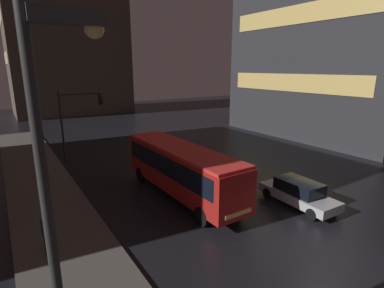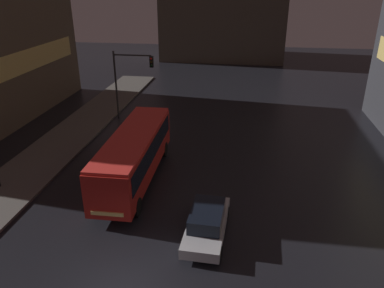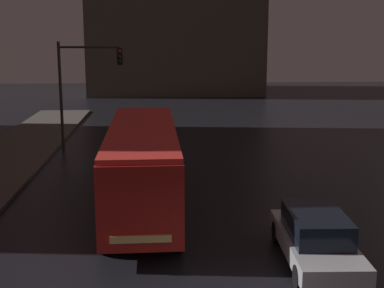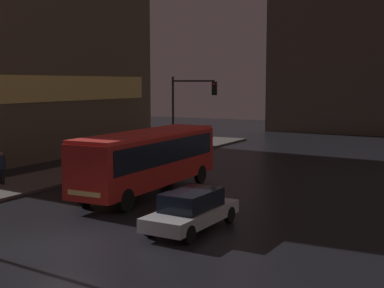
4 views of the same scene
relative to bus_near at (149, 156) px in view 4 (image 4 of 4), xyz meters
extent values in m
plane|color=black|center=(1.94, -8.64, -1.90)|extent=(120.00, 120.00, 0.00)
cube|color=#56514C|center=(-7.06, 1.36, -1.82)|extent=(4.00, 48.00, 0.15)
cube|color=brown|center=(-16.97, 8.86, 5.52)|extent=(10.00, 20.80, 14.82)
cube|color=#EAC66B|center=(-12.02, 8.86, 3.14)|extent=(0.24, 17.68, 1.80)
cube|color=#4C4238|center=(2.37, 40.84, 9.68)|extent=(18.00, 12.00, 23.15)
cube|color=beige|center=(-6.58, 40.84, 7.16)|extent=(0.24, 10.20, 1.80)
cube|color=beige|center=(-6.58, 40.84, 13.03)|extent=(0.24, 10.20, 1.80)
cube|color=#AD1E19|center=(0.00, 0.00, -0.16)|extent=(2.50, 10.06, 2.37)
cube|color=black|center=(0.00, 0.00, 0.27)|extent=(2.54, 9.26, 1.10)
cube|color=red|center=(0.00, 0.00, 1.10)|extent=(2.45, 9.86, 0.16)
cube|color=#F4CC72|center=(0.08, -5.03, -0.95)|extent=(1.64, 0.13, 0.20)
cylinder|color=black|center=(1.13, -3.59, -1.40)|extent=(0.27, 1.00, 1.00)
cylinder|color=black|center=(-1.01, -3.63, -1.40)|extent=(0.27, 1.00, 1.00)
cylinder|color=black|center=(1.01, 3.63, -1.40)|extent=(0.27, 1.00, 1.00)
cylinder|color=black|center=(-1.13, 3.60, -1.40)|extent=(0.27, 1.00, 1.00)
cube|color=#B7B7BC|center=(4.88, -4.72, -1.35)|extent=(1.93, 4.61, 0.50)
cube|color=black|center=(4.88, -4.72, -0.76)|extent=(1.59, 2.55, 0.67)
cylinder|color=black|center=(5.61, -6.32, -1.58)|extent=(0.23, 0.65, 0.64)
cylinder|color=black|center=(4.02, -6.26, -1.58)|extent=(0.23, 0.65, 0.64)
cylinder|color=black|center=(5.74, -3.18, -1.58)|extent=(0.23, 0.65, 0.64)
cylinder|color=black|center=(4.14, -3.12, -1.58)|extent=(0.23, 0.65, 0.64)
cylinder|color=black|center=(-7.82, -2.15, -1.34)|extent=(0.14, 0.14, 0.81)
cylinder|color=black|center=(-7.64, -2.15, -1.34)|extent=(0.14, 0.14, 0.81)
cylinder|color=#1E283D|center=(-7.73, -2.15, -0.60)|extent=(0.58, 0.58, 0.68)
sphere|color=#8C664C|center=(-7.73, -2.15, -0.15)|extent=(0.22, 0.22, 0.22)
cylinder|color=#2D2D2D|center=(-4.68, 10.61, 1.04)|extent=(0.16, 0.16, 5.87)
cylinder|color=#2D2D2D|center=(-3.08, 10.61, 3.67)|extent=(3.21, 0.12, 0.12)
cube|color=black|center=(-1.47, 10.61, 3.17)|extent=(0.30, 0.24, 0.90)
sphere|color=red|center=(-1.47, 10.47, 3.45)|extent=(0.18, 0.18, 0.18)
sphere|color=#3B2B07|center=(-1.47, 10.47, 3.17)|extent=(0.18, 0.18, 0.18)
sphere|color=black|center=(-1.47, 10.47, 2.89)|extent=(0.18, 0.18, 0.18)
camera|label=1|loc=(-8.73, -14.60, 5.72)|focal=28.00mm
camera|label=2|loc=(6.34, -19.37, 9.40)|focal=35.00mm
camera|label=3|loc=(0.63, -18.38, 4.36)|focal=50.00mm
camera|label=4|loc=(13.95, -21.94, 3.57)|focal=50.00mm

